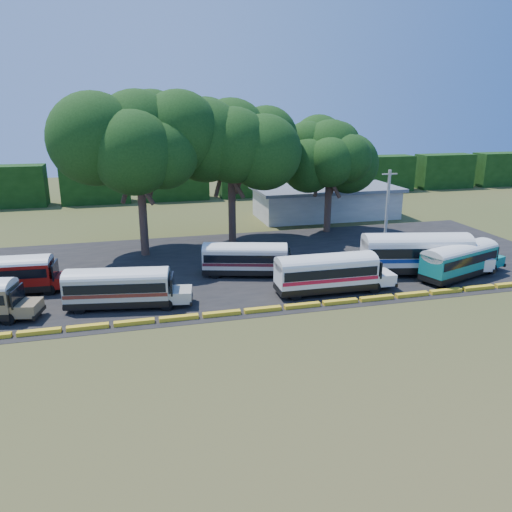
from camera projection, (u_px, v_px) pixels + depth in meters
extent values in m
plane|color=#354818|center=(246.00, 319.00, 34.58)|extent=(160.00, 160.00, 0.00)
cube|color=black|center=(226.00, 266.00, 45.95)|extent=(64.00, 24.00, 0.02)
cube|color=yellow|center=(39.00, 332.00, 32.26)|extent=(2.70, 0.45, 0.30)
cube|color=yellow|center=(88.00, 327.00, 32.97)|extent=(2.70, 0.45, 0.30)
cube|color=yellow|center=(134.00, 322.00, 33.68)|extent=(2.70, 0.45, 0.30)
cube|color=yellow|center=(179.00, 318.00, 34.40)|extent=(2.70, 0.45, 0.30)
cube|color=yellow|center=(222.00, 314.00, 35.11)|extent=(2.70, 0.45, 0.30)
cube|color=yellow|center=(263.00, 310.00, 35.82)|extent=(2.70, 0.45, 0.30)
cube|color=yellow|center=(302.00, 306.00, 36.53)|extent=(2.70, 0.45, 0.30)
cube|color=yellow|center=(340.00, 302.00, 37.25)|extent=(2.70, 0.45, 0.30)
cube|color=yellow|center=(377.00, 298.00, 37.96)|extent=(2.70, 0.45, 0.30)
cube|color=yellow|center=(412.00, 295.00, 38.67)|extent=(2.70, 0.45, 0.30)
cube|color=yellow|center=(446.00, 291.00, 39.38)|extent=(2.70, 0.45, 0.30)
cube|color=yellow|center=(478.00, 288.00, 40.10)|extent=(2.70, 0.45, 0.30)
cube|color=yellow|center=(510.00, 285.00, 40.81)|extent=(2.70, 0.45, 0.30)
cube|color=beige|center=(326.00, 203.00, 66.17)|extent=(18.00, 8.00, 3.60)
cube|color=#54565B|center=(326.00, 188.00, 65.60)|extent=(19.00, 9.00, 0.40)
cube|color=black|center=(10.00, 186.00, 72.55)|extent=(10.00, 4.00, 6.00)
cube|color=black|center=(96.00, 183.00, 75.40)|extent=(10.00, 4.00, 6.00)
cube|color=black|center=(176.00, 181.00, 78.25)|extent=(10.00, 4.00, 6.00)
cube|color=black|center=(250.00, 178.00, 81.10)|extent=(10.00, 4.00, 6.00)
cube|color=black|center=(319.00, 175.00, 83.95)|extent=(10.00, 4.00, 6.00)
cube|color=black|center=(384.00, 173.00, 86.80)|extent=(10.00, 4.00, 6.00)
cube|color=black|center=(444.00, 171.00, 89.65)|extent=(10.00, 4.00, 6.00)
cube|color=black|center=(501.00, 169.00, 92.50)|extent=(10.00, 4.00, 6.00)
cylinder|color=black|center=(8.00, 319.00, 33.49)|extent=(0.93, 0.43, 0.90)
cylinder|color=black|center=(19.00, 308.00, 35.33)|extent=(0.93, 0.43, 0.90)
cube|color=olive|center=(27.00, 308.00, 34.34)|extent=(1.98, 2.26, 0.85)
cube|color=black|center=(17.00, 296.00, 34.06)|extent=(0.55, 2.05, 1.23)
cube|color=black|center=(39.00, 312.00, 34.48)|extent=(0.60, 2.19, 0.27)
cylinder|color=black|center=(49.00, 290.00, 38.78)|extent=(0.93, 0.32, 0.92)
cylinder|color=black|center=(54.00, 282.00, 40.63)|extent=(0.93, 0.32, 0.92)
cube|color=black|center=(3.00, 287.00, 39.04)|extent=(7.66, 2.79, 0.50)
cube|color=maroon|center=(1.00, 274.00, 38.73)|extent=(7.66, 2.79, 1.68)
cube|color=black|center=(1.00, 271.00, 38.67)|extent=(7.37, 2.82, 0.71)
cube|color=maroon|center=(64.00, 280.00, 39.77)|extent=(1.78, 2.12, 0.87)
cube|color=black|center=(55.00, 270.00, 39.41)|extent=(0.28, 2.12, 1.26)
cube|color=black|center=(75.00, 284.00, 40.01)|extent=(0.31, 2.26, 0.28)
cylinder|color=black|center=(166.00, 305.00, 35.85)|extent=(0.93, 0.39, 0.90)
cylinder|color=black|center=(168.00, 295.00, 37.69)|extent=(0.93, 0.39, 0.90)
cylinder|color=black|center=(79.00, 308.00, 35.30)|extent=(0.93, 0.39, 0.90)
cylinder|color=black|center=(85.00, 298.00, 37.14)|extent=(0.93, 0.39, 0.90)
cube|color=black|center=(119.00, 300.00, 36.42)|extent=(7.64, 3.37, 0.49)
cube|color=beige|center=(118.00, 286.00, 36.11)|extent=(7.64, 3.37, 1.65)
cube|color=black|center=(117.00, 284.00, 36.05)|extent=(7.35, 3.38, 0.69)
cube|color=maroon|center=(118.00, 291.00, 36.20)|extent=(7.57, 3.40, 0.27)
ellipsoid|color=silver|center=(117.00, 276.00, 35.87)|extent=(7.64, 3.37, 1.01)
cube|color=beige|center=(181.00, 295.00, 36.74)|extent=(1.91, 2.21, 0.85)
cube|color=black|center=(172.00, 284.00, 36.44)|extent=(0.46, 2.06, 1.23)
cube|color=black|center=(191.00, 299.00, 36.92)|extent=(0.50, 2.20, 0.27)
cube|color=black|center=(68.00, 303.00, 36.12)|extent=(0.50, 2.20, 0.27)
cylinder|color=black|center=(285.00, 274.00, 42.41)|extent=(0.91, 0.48, 0.88)
cylinder|color=black|center=(284.00, 268.00, 44.22)|extent=(0.91, 0.48, 0.88)
cylinder|color=black|center=(215.00, 274.00, 42.56)|extent=(0.91, 0.48, 0.88)
cylinder|color=black|center=(217.00, 267.00, 44.36)|extent=(0.91, 0.48, 0.88)
cube|color=black|center=(245.00, 269.00, 43.36)|extent=(7.55, 4.08, 0.48)
cube|color=beige|center=(245.00, 258.00, 43.06)|extent=(7.55, 4.08, 1.61)
cube|color=black|center=(245.00, 256.00, 43.01)|extent=(7.28, 4.06, 0.68)
cube|color=#4E141D|center=(245.00, 261.00, 43.15)|extent=(7.49, 4.10, 0.26)
ellipsoid|color=silver|center=(245.00, 249.00, 42.83)|extent=(7.55, 4.08, 0.99)
cube|color=beige|center=(296.00, 267.00, 43.18)|extent=(2.05, 2.30, 0.84)
cube|color=black|center=(290.00, 257.00, 42.94)|extent=(0.68, 1.98, 1.21)
cube|color=black|center=(304.00, 271.00, 43.26)|extent=(0.74, 2.12, 0.26)
cube|color=black|center=(204.00, 270.00, 43.47)|extent=(0.74, 2.12, 0.26)
cylinder|color=black|center=(375.00, 288.00, 39.22)|extent=(0.96, 0.28, 0.96)
cylinder|color=black|center=(363.00, 279.00, 41.12)|extent=(0.96, 0.28, 0.96)
cylinder|color=black|center=(296.00, 295.00, 37.75)|extent=(0.96, 0.28, 0.96)
cylinder|color=black|center=(288.00, 286.00, 39.65)|extent=(0.96, 0.28, 0.96)
cube|color=black|center=(325.00, 285.00, 39.28)|extent=(7.87, 2.49, 0.53)
cube|color=white|center=(326.00, 272.00, 38.96)|extent=(7.87, 2.49, 1.75)
cube|color=black|center=(326.00, 269.00, 38.90)|extent=(7.56, 2.54, 0.73)
cube|color=#B81229|center=(326.00, 276.00, 39.06)|extent=(7.79, 2.52, 0.29)
ellipsoid|color=silver|center=(326.00, 261.00, 38.71)|extent=(7.87, 2.49, 1.08)
cube|color=white|center=(381.00, 277.00, 40.28)|extent=(1.75, 2.12, 0.91)
cube|color=black|center=(375.00, 267.00, 39.88)|extent=(0.17, 2.20, 1.31)
cube|color=black|center=(390.00, 281.00, 40.58)|extent=(0.20, 2.34, 0.29)
cube|color=black|center=(278.00, 291.00, 38.44)|extent=(0.20, 2.34, 0.29)
cylinder|color=black|center=(469.00, 272.00, 42.72)|extent=(1.15, 0.54, 1.11)
cylinder|color=black|center=(457.00, 263.00, 45.00)|extent=(1.15, 0.54, 1.11)
cylinder|color=black|center=(382.00, 273.00, 42.45)|extent=(1.15, 0.54, 1.11)
cylinder|color=black|center=(374.00, 264.00, 44.73)|extent=(1.15, 0.54, 1.11)
cube|color=black|center=(414.00, 266.00, 43.66)|extent=(9.49, 4.64, 0.61)
cube|color=white|center=(416.00, 252.00, 43.28)|extent=(9.49, 4.64, 2.03)
cube|color=black|center=(416.00, 249.00, 43.21)|extent=(9.14, 4.63, 0.85)
cube|color=navy|center=(415.00, 256.00, 43.39)|extent=(9.41, 4.67, 0.33)
ellipsoid|color=silver|center=(417.00, 241.00, 42.99)|extent=(9.49, 4.64, 1.25)
cube|color=white|center=(477.00, 262.00, 43.76)|extent=(2.47, 2.81, 1.05)
cube|color=black|center=(471.00, 250.00, 43.42)|extent=(0.70, 2.53, 1.52)
cube|color=black|center=(487.00, 267.00, 43.92)|extent=(0.77, 2.70, 0.33)
cube|color=black|center=(364.00, 268.00, 43.53)|extent=(0.77, 2.70, 0.33)
cylinder|color=black|center=(492.00, 269.00, 43.76)|extent=(0.95, 0.55, 0.92)
cylinder|color=black|center=(472.00, 263.00, 45.33)|extent=(0.95, 0.55, 0.92)
cylinder|color=black|center=(448.00, 282.00, 40.43)|extent=(0.95, 0.55, 0.92)
cylinder|color=black|center=(428.00, 276.00, 42.00)|extent=(0.95, 0.55, 0.92)
cube|color=black|center=(458.00, 272.00, 42.59)|extent=(7.88, 4.68, 0.51)
cube|color=#107A71|center=(459.00, 260.00, 42.28)|extent=(7.88, 4.68, 1.68)
cube|color=black|center=(459.00, 257.00, 42.22)|extent=(7.62, 4.63, 0.71)
ellipsoid|color=silver|center=(460.00, 250.00, 42.04)|extent=(7.88, 4.68, 1.04)
cube|color=#107A71|center=(489.00, 260.00, 44.96)|extent=(2.24, 2.46, 0.87)
cube|color=black|center=(487.00, 251.00, 44.39)|extent=(0.83, 2.04, 1.26)
cube|color=black|center=(494.00, 262.00, 45.48)|extent=(0.91, 2.18, 0.28)
cube|color=black|center=(429.00, 281.00, 40.64)|extent=(0.91, 2.18, 0.28)
cylinder|color=#3C271E|center=(143.00, 215.00, 48.45)|extent=(0.80, 0.80, 8.06)
cylinder|color=#3C271E|center=(153.00, 178.00, 48.16)|extent=(1.40, 2.87, 4.58)
cylinder|color=#3C271E|center=(130.00, 179.00, 48.00)|extent=(2.20, 2.50, 4.58)
cylinder|color=#3C271E|center=(139.00, 181.00, 46.21)|extent=(2.93, 0.94, 4.58)
ellipsoid|color=black|center=(138.00, 134.00, 46.24)|extent=(10.98, 10.98, 8.05)
cylinder|color=#3C271E|center=(232.00, 207.00, 53.51)|extent=(0.80, 0.80, 7.61)
cylinder|color=#3C271E|center=(242.00, 176.00, 53.28)|extent=(1.36, 2.74, 4.34)
cylinder|color=#3C271E|center=(221.00, 176.00, 53.11)|extent=(2.11, 2.40, 4.34)
cylinder|color=#3C271E|center=(232.00, 178.00, 51.33)|extent=(2.80, 0.91, 4.34)
ellipsoid|color=black|center=(231.00, 137.00, 51.41)|extent=(10.78, 10.78, 7.91)
cylinder|color=#3C271E|center=(328.00, 204.00, 57.89)|extent=(0.80, 0.80, 6.47)
cylinder|color=#3C271E|center=(337.00, 180.00, 57.80)|extent=(1.24, 2.41, 3.72)
cylinder|color=#3C271E|center=(318.00, 180.00, 57.63)|extent=(1.88, 2.12, 3.72)
cylinder|color=#3C271E|center=(331.00, 182.00, 55.85)|extent=(2.44, 0.85, 3.72)
ellipsoid|color=black|center=(330.00, 149.00, 56.09)|extent=(9.02, 9.02, 6.62)
cylinder|color=#98978A|center=(387.00, 211.00, 50.01)|extent=(0.30, 0.30, 8.20)
cube|color=#98978A|center=(390.00, 174.00, 48.95)|extent=(1.60, 0.12, 0.12)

